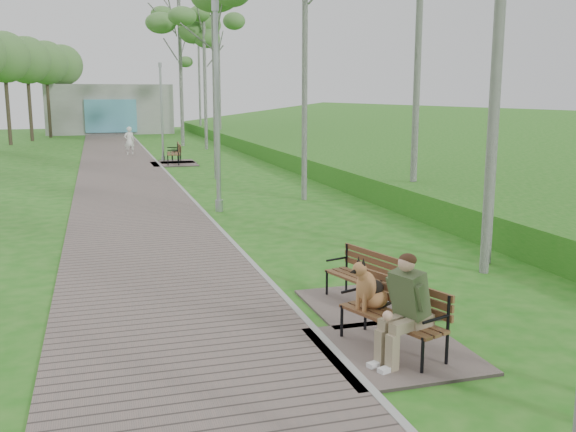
% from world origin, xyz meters
% --- Properties ---
extents(ground, '(120.00, 120.00, 0.00)m').
position_xyz_m(ground, '(0.00, 0.00, 0.00)').
color(ground, '#1F6D14').
rests_on(ground, ground).
extents(walkway, '(3.50, 67.00, 0.04)m').
position_xyz_m(walkway, '(-1.75, 21.50, 0.02)').
color(walkway, '#6C5E58').
rests_on(walkway, ground).
extents(kerb, '(0.10, 67.00, 0.05)m').
position_xyz_m(kerb, '(0.00, 21.50, 0.03)').
color(kerb, '#999993').
rests_on(kerb, ground).
extents(embankment, '(14.00, 70.00, 1.60)m').
position_xyz_m(embankment, '(12.00, 20.00, 0.00)').
color(embankment, '#538B32').
rests_on(embankment, ground).
extents(building_north, '(10.00, 5.20, 4.00)m').
position_xyz_m(building_north, '(-1.50, 50.97, 1.99)').
color(building_north, '#9E9E99').
rests_on(building_north, ground).
extents(bench_main, '(1.80, 2.00, 1.57)m').
position_xyz_m(bench_main, '(0.63, 1.66, 0.44)').
color(bench_main, '#6C5E58').
rests_on(bench_main, ground).
extents(bench_second, '(1.67, 1.86, 1.03)m').
position_xyz_m(bench_second, '(1.05, 3.47, 0.19)').
color(bench_second, '#6C5E58').
rests_on(bench_second, ground).
extents(bench_third, '(2.03, 2.26, 1.25)m').
position_xyz_m(bench_third, '(0.64, 24.65, 0.23)').
color(bench_third, '#6C5E58').
rests_on(bench_third, ground).
extents(bench_far, '(1.63, 1.81, 1.00)m').
position_xyz_m(bench_far, '(0.91, 25.62, 0.18)').
color(bench_far, '#6C5E58').
rests_on(bench_far, ground).
extents(lamp_post_second, '(0.22, 0.22, 5.58)m').
position_xyz_m(lamp_post_second, '(0.44, 12.04, 2.61)').
color(lamp_post_second, '#9FA2A7').
rests_on(lamp_post_second, ground).
extents(lamp_post_third, '(0.18, 0.18, 4.65)m').
position_xyz_m(lamp_post_third, '(0.33, 26.08, 2.17)').
color(lamp_post_third, '#9FA2A7').
rests_on(lamp_post_third, ground).
extents(pedestrian_near, '(0.62, 0.48, 1.50)m').
position_xyz_m(pedestrian_near, '(-1.03, 30.07, 0.75)').
color(pedestrian_near, white).
rests_on(pedestrian_near, ground).
extents(birch_far_b, '(2.75, 2.75, 9.13)m').
position_xyz_m(birch_far_b, '(3.51, 32.56, 7.17)').
color(birch_far_b, silver).
rests_on(birch_far_b, ground).
extents(birch_far_c, '(2.82, 2.82, 11.79)m').
position_xyz_m(birch_far_c, '(5.49, 38.65, 9.26)').
color(birch_far_c, silver).
rests_on(birch_far_c, ground).
extents(birch_distant_a, '(2.94, 2.94, 10.33)m').
position_xyz_m(birch_distant_a, '(2.52, 35.63, 8.11)').
color(birch_distant_a, silver).
rests_on(birch_distant_a, ground).
extents(birch_distant_b, '(2.29, 2.29, 9.14)m').
position_xyz_m(birch_distant_b, '(5.22, 45.63, 7.18)').
color(birch_distant_b, silver).
rests_on(birch_distant_b, ground).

